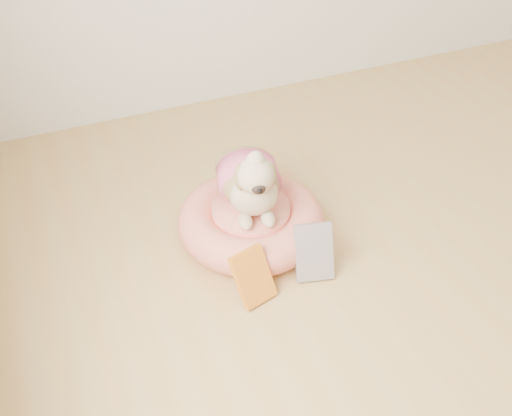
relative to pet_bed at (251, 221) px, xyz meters
name	(u,v)px	position (x,y,z in m)	size (l,w,h in m)	color
pet_bed	(251,221)	(0.00, 0.00, 0.00)	(0.58, 0.58, 0.15)	#E36D58
dog	(250,169)	(0.01, 0.03, 0.23)	(0.29, 0.42, 0.31)	brown
book_yellow	(253,277)	(-0.12, -0.30, 0.02)	(0.13, 0.03, 0.20)	#F0AA19
book_white	(314,252)	(0.13, -0.28, 0.03)	(0.14, 0.02, 0.21)	white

